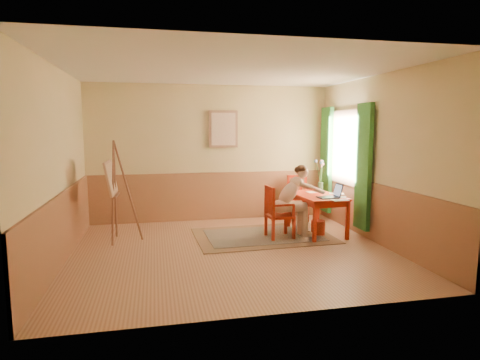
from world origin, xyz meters
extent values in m
cube|color=tan|center=(0.00, 0.00, -0.01)|extent=(5.00, 4.50, 0.02)
cube|color=white|center=(0.00, 0.00, 2.81)|extent=(5.00, 4.50, 0.02)
cube|color=#D8C583|center=(0.00, 2.26, 1.40)|extent=(5.00, 0.02, 2.80)
cube|color=#D8C583|center=(0.00, -2.26, 1.40)|extent=(5.00, 0.02, 2.80)
cube|color=#D8C583|center=(-2.51, 0.00, 1.40)|extent=(0.02, 4.50, 2.80)
cube|color=#D8C583|center=(2.51, 0.00, 1.40)|extent=(0.02, 4.50, 2.80)
cube|color=#AA6E49|center=(0.00, 2.23, 0.50)|extent=(5.00, 0.04, 1.00)
cube|color=#AA6E49|center=(-2.48, 0.00, 0.50)|extent=(0.04, 4.50, 1.00)
cube|color=#AA6E49|center=(2.48, 0.00, 0.50)|extent=(0.04, 4.50, 1.00)
cube|color=white|center=(2.47, 1.10, 1.55)|extent=(0.02, 1.00, 1.30)
cube|color=#A6795B|center=(2.45, 1.10, 1.55)|extent=(0.03, 1.12, 1.42)
cube|color=#338241|center=(2.40, 0.32, 1.25)|extent=(0.08, 0.45, 2.20)
cube|color=#338241|center=(2.40, 1.88, 1.25)|extent=(0.08, 0.45, 2.20)
cube|color=#A6795B|center=(0.25, 2.21, 1.90)|extent=(0.60, 0.04, 0.76)
cube|color=beige|center=(0.25, 2.19, 1.90)|extent=(0.50, 0.02, 0.66)
cube|color=#8C7251|center=(0.71, 0.73, 0.01)|extent=(2.45, 1.68, 0.01)
cube|color=#181F32|center=(0.71, 0.73, 0.01)|extent=(2.04, 1.26, 0.01)
cube|color=#B42911|center=(1.72, 0.73, 0.70)|extent=(0.81, 1.25, 0.04)
cube|color=#B42911|center=(1.72, 0.73, 0.63)|extent=(0.70, 1.14, 0.10)
cube|color=#B42911|center=(1.45, 0.15, 0.34)|extent=(0.06, 0.06, 0.68)
cube|color=#B42911|center=(2.07, 0.20, 0.34)|extent=(0.06, 0.06, 0.68)
cube|color=#B42911|center=(1.36, 1.25, 0.34)|extent=(0.06, 0.06, 0.68)
cube|color=#B42911|center=(1.99, 1.30, 0.34)|extent=(0.06, 0.06, 0.68)
cube|color=#B42911|center=(0.96, 0.54, 0.40)|extent=(0.46, 0.44, 0.04)
cube|color=#B42911|center=(0.78, 0.35, 0.19)|extent=(0.05, 0.05, 0.38)
cube|color=#B42911|center=(1.16, 0.38, 0.19)|extent=(0.05, 0.05, 0.38)
cube|color=#B42911|center=(0.76, 0.71, 0.19)|extent=(0.05, 0.05, 0.38)
cube|color=#B42911|center=(1.13, 0.74, 0.19)|extent=(0.05, 0.05, 0.38)
cube|color=#B42911|center=(0.78, 0.35, 0.67)|extent=(0.05, 0.05, 0.51)
cube|color=#B42911|center=(0.76, 0.71, 0.67)|extent=(0.05, 0.05, 0.51)
cube|color=#B42911|center=(0.77, 0.53, 0.90)|extent=(0.08, 0.41, 0.06)
cube|color=#B42911|center=(0.78, 0.44, 0.66)|extent=(0.03, 0.04, 0.42)
cube|color=#B42911|center=(0.77, 0.53, 0.66)|extent=(0.03, 0.04, 0.42)
cube|color=#B42911|center=(0.76, 0.62, 0.66)|extent=(0.03, 0.04, 0.42)
cube|color=#B42911|center=(0.97, 0.36, 0.62)|extent=(0.38, 0.07, 0.03)
cube|color=#B42911|center=(1.15, 0.38, 0.52)|extent=(0.04, 0.04, 0.20)
cube|color=#B42911|center=(0.95, 0.72, 0.62)|extent=(0.38, 0.07, 0.03)
cube|color=#B42911|center=(1.13, 0.74, 0.52)|extent=(0.04, 0.04, 0.20)
cube|color=#B42911|center=(1.73, 1.76, 0.40)|extent=(0.50, 0.51, 0.04)
cube|color=#B42911|center=(1.60, 1.98, 0.19)|extent=(0.06, 0.06, 0.38)
cube|color=#B42911|center=(1.51, 1.61, 0.19)|extent=(0.06, 0.06, 0.38)
cube|color=#B42911|center=(1.95, 1.90, 0.19)|extent=(0.06, 0.06, 0.38)
cube|color=#B42911|center=(1.87, 1.53, 0.19)|extent=(0.06, 0.06, 0.38)
cube|color=#B42911|center=(1.60, 1.98, 0.68)|extent=(0.06, 0.06, 0.52)
cube|color=#B42911|center=(1.95, 1.90, 0.68)|extent=(0.06, 0.06, 0.52)
cube|color=#B42911|center=(1.78, 1.94, 0.91)|extent=(0.41, 0.14, 0.06)
cube|color=#B42911|center=(1.69, 1.96, 0.66)|extent=(0.05, 0.04, 0.42)
cube|color=#B42911|center=(1.78, 1.94, 0.66)|extent=(0.05, 0.04, 0.42)
cube|color=#B42911|center=(1.87, 1.92, 0.66)|extent=(0.05, 0.04, 0.42)
cube|color=#B42911|center=(1.56, 1.80, 0.63)|extent=(0.12, 0.38, 0.03)
cube|color=#B42911|center=(1.52, 1.62, 0.52)|extent=(0.04, 0.04, 0.21)
cube|color=#B42911|center=(1.91, 1.72, 0.63)|extent=(0.12, 0.38, 0.03)
cube|color=#B42911|center=(1.87, 1.54, 0.52)|extent=(0.04, 0.04, 0.21)
ellipsoid|color=beige|center=(0.97, 0.54, 0.57)|extent=(0.32, 0.38, 0.23)
cylinder|color=beige|center=(1.19, 0.46, 0.56)|extent=(0.46, 0.19, 0.16)
cylinder|color=beige|center=(1.17, 0.65, 0.56)|extent=(0.46, 0.19, 0.16)
cylinder|color=beige|center=(1.40, 0.48, 0.29)|extent=(0.13, 0.13, 0.51)
cylinder|color=beige|center=(1.39, 0.66, 0.29)|extent=(0.13, 0.13, 0.51)
cube|color=beige|center=(1.47, 0.49, 0.04)|extent=(0.22, 0.11, 0.08)
cube|color=beige|center=(1.45, 0.67, 0.04)|extent=(0.22, 0.11, 0.08)
ellipsoid|color=beige|center=(1.12, 0.55, 0.79)|extent=(0.51, 0.33, 0.54)
ellipsoid|color=beige|center=(1.27, 0.56, 0.99)|extent=(0.23, 0.32, 0.18)
sphere|color=beige|center=(1.38, 0.57, 1.15)|extent=(0.22, 0.22, 0.20)
ellipsoid|color=#502D19|center=(1.36, 0.57, 1.21)|extent=(0.21, 0.21, 0.15)
sphere|color=#502D19|center=(1.28, 0.56, 1.20)|extent=(0.12, 0.12, 0.11)
cylinder|color=beige|center=(1.38, 0.42, 0.93)|extent=(0.23, 0.10, 0.15)
cylinder|color=beige|center=(1.60, 0.46, 0.85)|extent=(0.31, 0.16, 0.17)
sphere|color=beige|center=(1.47, 0.42, 0.90)|extent=(0.10, 0.10, 0.09)
sphere|color=beige|center=(1.73, 0.50, 0.80)|extent=(0.08, 0.08, 0.08)
cylinder|color=beige|center=(1.35, 0.72, 0.93)|extent=(0.24, 0.13, 0.15)
cylinder|color=beige|center=(1.58, 0.72, 0.85)|extent=(0.31, 0.12, 0.17)
sphere|color=beige|center=(1.45, 0.74, 0.90)|extent=(0.10, 0.10, 0.09)
sphere|color=beige|center=(1.72, 0.69, 0.80)|extent=(0.08, 0.08, 0.08)
cube|color=#1E2338|center=(1.77, 0.36, 0.73)|extent=(0.36, 0.27, 0.02)
cube|color=#2D3342|center=(1.77, 0.36, 0.73)|extent=(0.31, 0.21, 0.00)
cube|color=#1E2338|center=(1.97, 0.37, 0.85)|extent=(0.09, 0.25, 0.23)
cube|color=#99BFF2|center=(1.95, 0.37, 0.85)|extent=(0.07, 0.20, 0.19)
cube|color=white|center=(1.87, 0.10, 0.72)|extent=(0.27, 0.19, 0.00)
cube|color=white|center=(2.11, 0.74, 0.72)|extent=(0.32, 0.27, 0.00)
cube|color=white|center=(1.78, 1.01, 0.72)|extent=(0.29, 0.23, 0.00)
cube|color=white|center=(1.99, 0.42, 0.72)|extent=(0.33, 0.29, 0.00)
cylinder|color=#3F724C|center=(1.98, 1.16, 0.80)|extent=(0.10, 0.10, 0.16)
cylinder|color=#3F7233|center=(1.94, 1.22, 1.07)|extent=(0.07, 0.13, 0.43)
sphere|color=#728CD8|center=(1.91, 1.28, 1.28)|extent=(0.07, 0.07, 0.06)
cylinder|color=#3F7233|center=(1.95, 1.12, 1.08)|extent=(0.06, 0.10, 0.45)
sphere|color=pink|center=(1.93, 1.08, 1.30)|extent=(0.05, 0.05, 0.04)
cylinder|color=#3F7233|center=(1.98, 1.18, 1.02)|extent=(0.03, 0.05, 0.33)
sphere|color=pink|center=(1.99, 1.20, 1.19)|extent=(0.05, 0.05, 0.05)
cylinder|color=#3F7233|center=(1.95, 1.10, 1.07)|extent=(0.07, 0.13, 0.42)
sphere|color=#728CD8|center=(1.92, 1.04, 1.27)|extent=(0.06, 0.06, 0.06)
cylinder|color=#3F7233|center=(2.01, 1.21, 1.04)|extent=(0.09, 0.10, 0.37)
sphere|color=pink|center=(2.05, 1.25, 1.22)|extent=(0.06, 0.06, 0.05)
cylinder|color=#3F7233|center=(2.00, 1.19, 1.05)|extent=(0.05, 0.06, 0.37)
sphere|color=pink|center=(2.02, 1.21, 1.23)|extent=(0.05, 0.05, 0.05)
cylinder|color=#3F7233|center=(2.01, 1.21, 1.07)|extent=(0.08, 0.11, 0.42)
sphere|color=#728CD8|center=(2.04, 1.26, 1.28)|extent=(0.05, 0.05, 0.05)
cylinder|color=#C13E23|center=(1.71, 0.60, 0.13)|extent=(0.29, 0.29, 0.27)
cylinder|color=brown|center=(-1.85, 0.82, 0.86)|extent=(0.10, 0.32, 1.73)
cylinder|color=brown|center=(-1.84, 1.10, 0.86)|extent=(0.07, 0.32, 1.73)
cylinder|color=brown|center=(-1.61, 0.95, 0.86)|extent=(0.45, 0.05, 1.73)
cylinder|color=brown|center=(-1.86, 0.96, 0.79)|extent=(0.05, 0.48, 0.03)
cube|color=brown|center=(-1.81, 0.96, 0.79)|extent=(0.07, 0.52, 0.03)
cube|color=#A6795B|center=(-1.89, 0.96, 1.09)|extent=(0.16, 0.77, 0.57)
cube|color=beige|center=(-1.87, 0.96, 1.09)|extent=(0.12, 0.69, 0.50)
camera|label=1|loc=(-1.16, -6.07, 1.93)|focal=30.20mm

